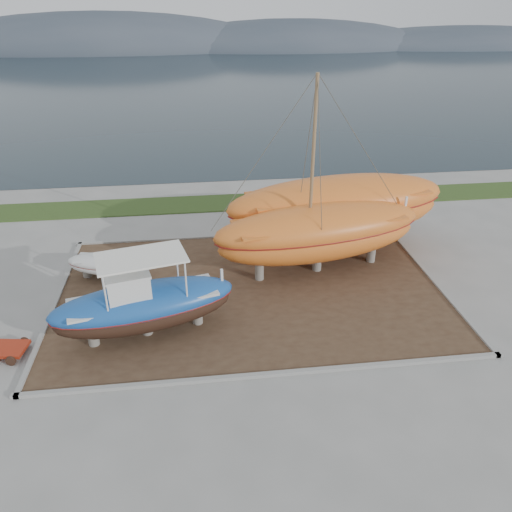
{
  "coord_description": "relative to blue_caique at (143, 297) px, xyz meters",
  "views": [
    {
      "loc": [
        -2.32,
        -16.38,
        12.73
      ],
      "look_at": [
        0.24,
        4.0,
        1.89
      ],
      "focal_mm": 35.0,
      "sensor_mm": 36.0,
      "label": 1
    }
  ],
  "objects": [
    {
      "name": "curb_frame",
      "position": [
        4.72,
        2.89,
        -1.8
      ],
      "size": [
        18.6,
        12.6,
        0.15
      ],
      "primitive_type": null,
      "color": "gray",
      "rests_on": "ground"
    },
    {
      "name": "orange_sailboat",
      "position": [
        8.32,
        4.44,
        3.04
      ],
      "size": [
        11.22,
        5.08,
        9.7
      ],
      "primitive_type": null,
      "rotation": [
        0.0,
        0.0,
        0.18
      ],
      "color": "orange",
      "rests_on": "dirt_patch"
    },
    {
      "name": "sea",
      "position": [
        4.72,
        68.89,
        -1.87
      ],
      "size": [
        260.0,
        100.0,
        0.04
      ],
      "primitive_type": null,
      "color": "black",
      "rests_on": "ground"
    },
    {
      "name": "blue_caique",
      "position": [
        0.0,
        0.0,
        0.0
      ],
      "size": [
        7.85,
        4.0,
        3.62
      ],
      "primitive_type": null,
      "rotation": [
        0.0,
        0.0,
        0.23
      ],
      "color": "#1A50A2",
      "rests_on": "dirt_patch"
    },
    {
      "name": "grass_strip",
      "position": [
        4.72,
        14.39,
        -1.83
      ],
      "size": [
        44.0,
        3.0,
        0.08
      ],
      "primitive_type": "cube",
      "color": "#284219",
      "rests_on": "ground"
    },
    {
      "name": "ground",
      "position": [
        4.72,
        -1.11,
        -1.87
      ],
      "size": [
        140.0,
        140.0,
        0.0
      ],
      "primitive_type": "plane",
      "color": "gray",
      "rests_on": "ground"
    },
    {
      "name": "white_dinghy",
      "position": [
        -2.19,
        4.98,
        -1.2
      ],
      "size": [
        4.28,
        2.35,
        1.22
      ],
      "primitive_type": null,
      "rotation": [
        0.0,
        0.0,
        -0.21
      ],
      "color": "silver",
      "rests_on": "dirt_patch"
    },
    {
      "name": "dirt_patch",
      "position": [
        4.72,
        2.89,
        -1.84
      ],
      "size": [
        18.0,
        12.0,
        0.06
      ],
      "primitive_type": "cube",
      "color": "#422D1E",
      "rests_on": "ground"
    },
    {
      "name": "red_trailer",
      "position": [
        -5.55,
        -0.67,
        -1.69
      ],
      "size": [
        2.79,
        1.7,
        0.37
      ],
      "primitive_type": null,
      "rotation": [
        0.0,
        0.0,
        -0.15
      ],
      "color": "#A62812",
      "rests_on": "ground"
    },
    {
      "name": "mountain_ridge",
      "position": [
        4.72,
        123.89,
        -1.87
      ],
      "size": [
        200.0,
        36.0,
        20.0
      ],
      "primitive_type": null,
      "color": "#333D49",
      "rests_on": "ground"
    },
    {
      "name": "orange_bare_hull",
      "position": [
        9.88,
        6.77,
        0.2
      ],
      "size": [
        12.7,
        5.47,
        4.03
      ],
      "primitive_type": null,
      "rotation": [
        0.0,
        0.0,
        0.15
      ],
      "color": "orange",
      "rests_on": "dirt_patch"
    }
  ]
}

